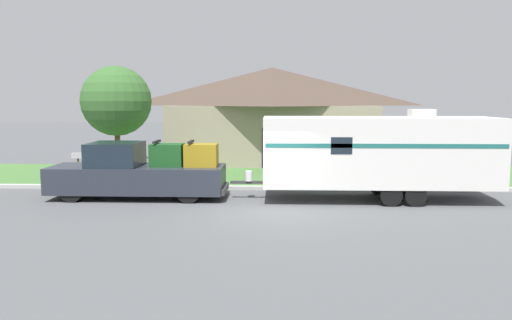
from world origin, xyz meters
The scene contains 8 objects.
ground_plane centered at (0.00, 0.00, 0.00)m, with size 120.00×120.00×0.00m, color #515456.
curb_strip centered at (0.00, 3.75, 0.07)m, with size 80.00×0.30×0.14m.
lawn_strip centered at (0.00, 7.40, 0.01)m, with size 80.00×7.00×0.03m.
house_across_street centered at (0.02, 12.77, 2.76)m, with size 12.04×6.59×5.32m.
pickup_truck centered at (-4.71, 1.91, 0.91)m, with size 6.31×1.95×2.08m.
travel_trailer centered at (3.82, 1.91, 1.72)m, with size 9.24×2.44×3.20m.
mailbox centered at (-8.10, 4.88, 1.00)m, with size 0.48×0.20×1.30m.
tree_in_yard centered at (-6.77, 6.09, 3.46)m, with size 3.06×3.06×5.00m.
Camera 1 is at (0.18, -15.64, 3.54)m, focal length 35.00 mm.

